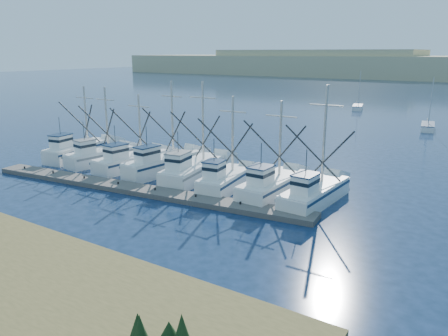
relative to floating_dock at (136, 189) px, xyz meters
The scene contains 5 objects.
ground 12.43m from the floating_dock, 33.36° to the right, with size 500.00×500.00×0.00m, color #0B1D33.
floating_dock is the anchor object (origin of this frame).
trawler_fleet 5.34m from the floating_dock, 91.05° to the left, with size 32.13×9.44×9.35m.
sailboat_near 50.49m from the floating_dock, 71.15° to the left, with size 2.63×6.34×8.10m.
sailboat_far 66.67m from the floating_dock, 90.18° to the left, with size 3.10×6.06×8.10m.
Camera 1 is at (15.80, -19.57, 11.82)m, focal length 35.00 mm.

